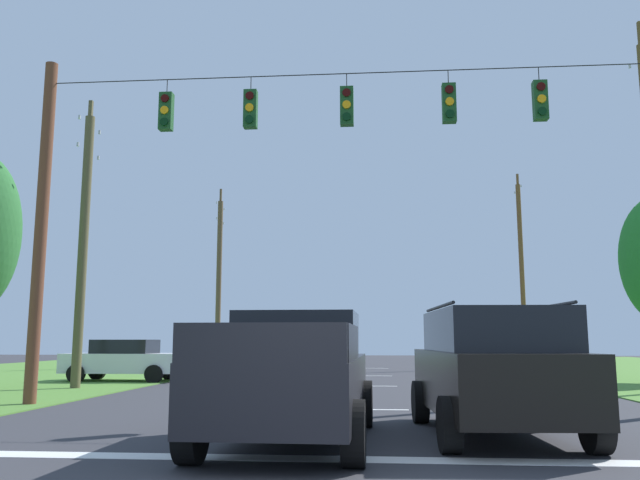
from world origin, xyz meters
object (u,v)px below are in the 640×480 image
utility_pole_mid_left (83,241)px  pickup_truck (294,376)px  suv_black (493,368)px  utility_pole_far_right (522,271)px  distant_car_crossing_white (125,360)px  utility_pole_far_left (219,278)px  overhead_signal_span (353,198)px

utility_pole_mid_left → pickup_truck: bearing=-50.9°
suv_black → utility_pole_far_right: 27.66m
pickup_truck → utility_pole_far_right: utility_pole_far_right is taller
pickup_truck → suv_black: bearing=14.0°
suv_black → utility_pole_mid_left: 14.90m
utility_pole_mid_left → distant_car_crossing_white: bearing=88.1°
pickup_truck → utility_pole_far_right: bearing=70.7°
suv_black → utility_pole_far_right: bearing=76.3°
suv_black → utility_pole_far_left: size_ratio=0.47×
overhead_signal_span → utility_pole_mid_left: bearing=150.7°
overhead_signal_span → suv_black: (2.34, -4.18, -3.75)m
suv_black → utility_pole_far_left: 28.91m
utility_pole_far_right → utility_pole_mid_left: size_ratio=1.17×
overhead_signal_span → utility_pole_far_right: (8.81, 22.36, 0.57)m
utility_pole_far_right → utility_pole_far_left: bearing=-179.7°
distant_car_crossing_white → utility_pole_mid_left: bearing=-91.9°
utility_pole_mid_left → suv_black: bearing=-39.3°
suv_black → utility_pole_mid_left: utility_pole_mid_left is taller
pickup_truck → utility_pole_far_left: utility_pole_far_left is taller
overhead_signal_span → utility_pole_far_right: bearing=68.5°
utility_pole_mid_left → utility_pole_far_left: bearing=89.1°
pickup_truck → distant_car_crossing_white: 15.77m
overhead_signal_span → suv_black: 6.09m
distant_car_crossing_white → utility_pole_far_left: 14.29m
utility_pole_far_left → suv_black: bearing=-67.6°
overhead_signal_span → suv_black: size_ratio=3.18×
overhead_signal_span → pickup_truck: size_ratio=2.86×
utility_pole_far_right → suv_black: bearing=-103.7°
pickup_truck → utility_pole_far_right: (9.58, 27.32, 4.42)m
utility_pole_mid_left → utility_pole_far_left: size_ratio=0.90×
suv_black → utility_pole_far_right: (6.47, 26.54, 4.33)m
pickup_truck → utility_pole_far_right: 29.28m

